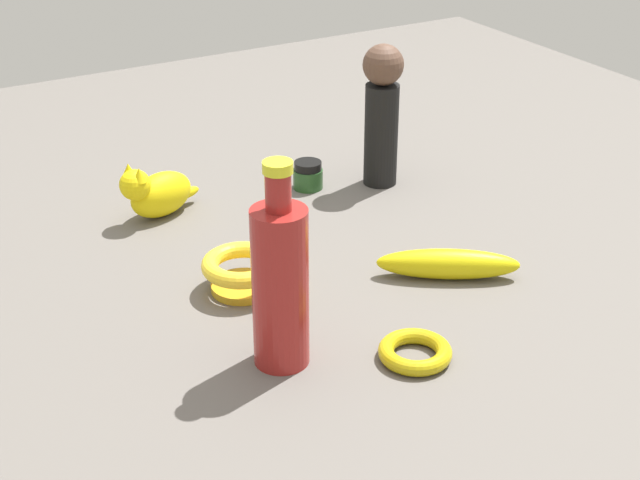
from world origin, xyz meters
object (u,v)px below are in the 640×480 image
(banana, at_px, (448,264))
(nail_polish_jar, at_px, (308,175))
(cat_figurine, at_px, (156,192))
(bangle, at_px, (415,352))
(bowl, at_px, (243,271))
(bottle_tall, at_px, (280,283))
(person_figure_adult, at_px, (382,110))

(banana, xyz_separation_m, nail_polish_jar, (0.02, -0.35, 0.00))
(cat_figurine, bearing_deg, bangle, 103.21)
(bowl, relative_size, cat_figurine, 0.77)
(bottle_tall, relative_size, cat_figurine, 1.81)
(bottle_tall, relative_size, nail_polish_jar, 5.20)
(banana, height_order, cat_figurine, cat_figurine)
(banana, height_order, nail_polish_jar, nail_polish_jar)
(banana, relative_size, nail_polish_jar, 4.00)
(banana, relative_size, person_figure_adult, 0.83)
(bowl, height_order, cat_figurine, cat_figurine)
(bowl, relative_size, bangle, 1.23)
(bowl, bearing_deg, cat_figurine, -86.69)
(banana, bearing_deg, bangle, 74.98)
(bottle_tall, bearing_deg, banana, -167.81)
(bowl, bearing_deg, nail_polish_jar, -133.64)
(bangle, bearing_deg, banana, -137.54)
(person_figure_adult, height_order, bangle, person_figure_adult)
(nail_polish_jar, xyz_separation_m, cat_figurine, (0.25, -0.02, 0.02))
(bowl, bearing_deg, bottle_tall, 79.02)
(bottle_tall, xyz_separation_m, bangle, (-0.14, 0.07, -0.09))
(bottle_tall, distance_m, nail_polish_jar, 0.49)
(cat_figurine, distance_m, bangle, 0.52)
(bowl, distance_m, person_figure_adult, 0.41)
(banana, relative_size, bottle_tall, 0.77)
(banana, relative_size, cat_figurine, 1.39)
(bottle_tall, relative_size, bangle, 2.88)
(bowl, xyz_separation_m, cat_figurine, (0.02, -0.27, 0.01))
(nail_polish_jar, distance_m, bowl, 0.34)
(nail_polish_jar, bearing_deg, bowl, 46.36)
(bowl, bearing_deg, person_figure_adult, -149.37)
(nail_polish_jar, bearing_deg, cat_figurine, -4.78)
(bottle_tall, distance_m, bangle, 0.18)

